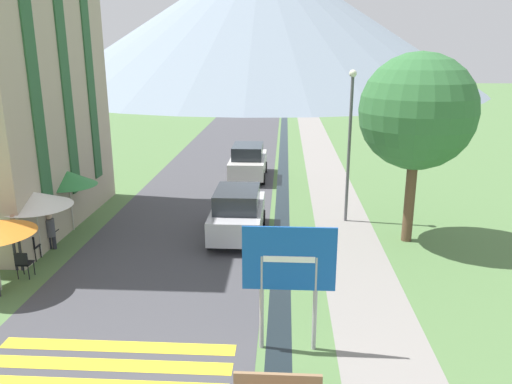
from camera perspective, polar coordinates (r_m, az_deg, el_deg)
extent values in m
plane|color=#517542|center=(26.86, 0.54, 1.76)|extent=(160.00, 160.00, 0.00)
cube|color=#424247|center=(36.79, -2.60, 5.64)|extent=(6.40, 60.00, 0.01)
cube|color=gray|center=(36.68, 6.97, 5.50)|extent=(2.20, 60.00, 0.01)
cube|color=black|center=(36.60, 3.20, 5.57)|extent=(0.60, 60.00, 0.00)
cube|color=yellow|center=(11.89, -16.59, -18.41)|extent=(5.44, 0.44, 0.01)
cube|color=yellow|center=(12.43, -15.48, -16.65)|extent=(5.44, 0.44, 0.01)
cone|color=gray|center=(85.53, 0.58, 18.96)|extent=(70.71, 70.71, 22.12)
cube|color=#285633|center=(17.61, -23.92, 10.55)|extent=(0.06, 0.70, 8.01)
cube|color=#285633|center=(19.72, -20.86, 11.31)|extent=(0.06, 0.70, 8.01)
cube|color=#285633|center=(21.87, -18.38, 11.90)|extent=(0.06, 0.70, 8.01)
cylinder|color=#9E9EA3|center=(11.43, 0.65, -12.53)|extent=(0.10, 0.10, 2.27)
cylinder|color=#9E9EA3|center=(11.44, 6.76, -12.61)|extent=(0.10, 0.10, 2.27)
cube|color=#1451AD|center=(10.93, 3.80, -7.62)|extent=(2.05, 0.05, 1.47)
cube|color=white|center=(10.90, 3.81, -7.68)|extent=(1.13, 0.02, 0.14)
cube|color=#846647|center=(10.24, 2.50, -21.06)|extent=(1.70, 0.08, 0.45)
cube|color=#B2B2B7|center=(18.17, -2.09, -2.89)|extent=(1.79, 3.99, 0.84)
cube|color=#23282D|center=(17.75, -2.17, -0.77)|extent=(1.52, 2.19, 0.68)
cylinder|color=black|center=(19.57, -4.23, -2.83)|extent=(0.18, 0.60, 0.60)
cylinder|color=black|center=(19.42, 0.78, -2.93)|extent=(0.18, 0.60, 0.60)
cylinder|color=black|center=(17.27, -5.29, -5.47)|extent=(0.18, 0.60, 0.60)
cylinder|color=black|center=(17.10, 0.40, -5.61)|extent=(0.18, 0.60, 0.60)
cube|color=silver|center=(26.46, -0.90, 3.15)|extent=(1.80, 4.17, 0.84)
cube|color=#23282D|center=(26.10, -0.94, 4.67)|extent=(1.53, 2.29, 0.68)
cylinder|color=black|center=(27.88, -2.46, 2.91)|extent=(0.18, 0.60, 0.60)
cylinder|color=black|center=(27.76, 1.07, 2.87)|extent=(0.18, 0.60, 0.60)
cylinder|color=black|center=(25.38, -3.04, 1.60)|extent=(0.18, 0.60, 0.60)
cylinder|color=black|center=(25.26, 0.83, 1.54)|extent=(0.18, 0.60, 0.60)
cube|color=black|center=(16.54, -24.89, -7.39)|extent=(0.40, 0.40, 0.04)
cube|color=black|center=(16.32, -25.27, -6.98)|extent=(0.40, 0.04, 0.40)
cylinder|color=black|center=(16.84, -25.05, -7.83)|extent=(0.03, 0.03, 0.45)
cylinder|color=black|center=(16.69, -24.01, -7.92)|extent=(0.03, 0.03, 0.45)
cylinder|color=black|center=(16.57, -25.60, -8.28)|extent=(0.03, 0.03, 0.45)
cylinder|color=black|center=(16.41, -24.55, -8.38)|extent=(0.03, 0.03, 0.45)
cube|color=black|center=(17.78, -24.22, -5.71)|extent=(0.40, 0.40, 0.04)
cube|color=black|center=(17.57, -24.56, -5.31)|extent=(0.40, 0.04, 0.40)
cylinder|color=black|center=(18.08, -24.38, -6.15)|extent=(0.03, 0.03, 0.45)
cylinder|color=black|center=(17.92, -23.41, -6.22)|extent=(0.03, 0.03, 0.45)
cylinder|color=black|center=(17.80, -24.88, -6.54)|extent=(0.03, 0.03, 0.45)
cylinder|color=black|center=(17.65, -23.90, -6.62)|extent=(0.03, 0.03, 0.45)
cube|color=black|center=(19.01, -22.39, -4.13)|extent=(0.40, 0.40, 0.04)
cube|color=black|center=(18.79, -22.69, -3.74)|extent=(0.40, 0.04, 0.40)
cylinder|color=black|center=(19.30, -22.57, -4.57)|extent=(0.03, 0.03, 0.45)
cylinder|color=black|center=(19.15, -21.65, -4.62)|extent=(0.03, 0.03, 0.45)
cylinder|color=black|center=(19.01, -23.00, -4.92)|extent=(0.03, 0.03, 0.45)
cylinder|color=black|center=(18.87, -22.07, -4.97)|extent=(0.03, 0.03, 0.45)
cylinder|color=#B7B2A8|center=(17.73, -23.64, -3.66)|extent=(0.06, 0.06, 2.09)
cone|color=silver|center=(17.45, -23.98, -0.74)|extent=(2.35, 2.35, 0.47)
cylinder|color=#B7B2A8|center=(19.89, -20.39, -1.20)|extent=(0.06, 0.06, 2.13)
cone|color=#338442|center=(19.64, -20.66, 1.49)|extent=(2.06, 2.06, 0.53)
cylinder|color=#282833|center=(17.19, -25.75, -6.47)|extent=(0.14, 0.14, 0.99)
cylinder|color=#282833|center=(17.10, -25.22, -6.51)|extent=(0.14, 0.14, 0.99)
cylinder|color=navy|center=(16.87, -25.81, -3.93)|extent=(0.32, 0.32, 0.64)
sphere|color=#9E755B|center=(16.74, -25.98, -2.57)|extent=(0.22, 0.22, 0.22)
cylinder|color=#282833|center=(18.58, -22.57, -5.34)|extent=(0.14, 0.14, 0.46)
cylinder|color=#282833|center=(18.50, -22.06, -5.37)|extent=(0.14, 0.14, 0.46)
cylinder|color=#4C4C56|center=(18.36, -22.49, -3.79)|extent=(0.32, 0.32, 0.61)
sphere|color=beige|center=(18.24, -22.62, -2.59)|extent=(0.22, 0.22, 0.22)
cylinder|color=#515156|center=(19.57, 10.57, 4.56)|extent=(0.12, 0.12, 5.62)
sphere|color=silver|center=(19.22, 11.02, 13.16)|extent=(0.28, 0.28, 0.28)
cylinder|color=brown|center=(18.32, 17.13, -1.00)|extent=(0.36, 0.36, 2.94)
sphere|color=#336B38|center=(17.70, 17.96, 8.75)|extent=(3.91, 3.91, 3.91)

